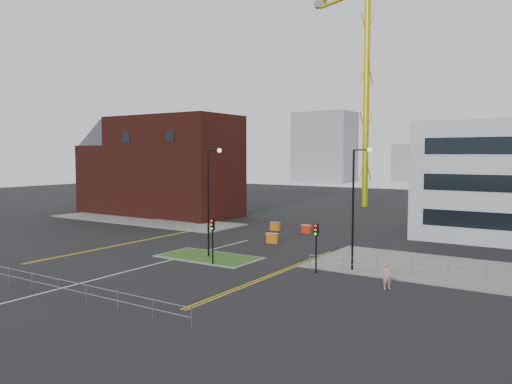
% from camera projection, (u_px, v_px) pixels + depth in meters
% --- Properties ---
extents(ground, '(200.00, 200.00, 0.00)m').
position_uv_depth(ground, '(119.00, 273.00, 36.36)').
color(ground, black).
rests_on(ground, ground).
extents(pavement_left, '(28.00, 8.00, 0.12)m').
position_uv_depth(pavement_left, '(143.00, 220.00, 65.61)').
color(pavement_left, slate).
rests_on(pavement_left, ground).
extents(pavement_right, '(24.00, 10.00, 0.12)m').
position_uv_depth(pavement_right, '(477.00, 273.00, 36.14)').
color(pavement_right, slate).
rests_on(pavement_right, ground).
extents(island_kerb, '(8.60, 4.60, 0.08)m').
position_uv_depth(island_kerb, '(209.00, 257.00, 41.97)').
color(island_kerb, slate).
rests_on(island_kerb, ground).
extents(grass_island, '(8.00, 4.00, 0.12)m').
position_uv_depth(grass_island, '(209.00, 257.00, 41.97)').
color(grass_island, '#1F4A18').
rests_on(grass_island, ground).
extents(brick_building, '(24.20, 10.07, 14.24)m').
position_uv_depth(brick_building, '(158.00, 167.00, 71.74)').
color(brick_building, '#4D1A13').
rests_on(brick_building, ground).
extents(tower_crane, '(48.58, 23.03, 40.66)m').
position_uv_depth(tower_crane, '(394.00, 29.00, 76.67)').
color(tower_crane, '#DAC50C').
rests_on(tower_crane, ground).
extents(streetlamp_island, '(1.46, 0.36, 9.18)m').
position_uv_depth(streetlamp_island, '(210.00, 194.00, 41.45)').
color(streetlamp_island, black).
rests_on(streetlamp_island, ground).
extents(streetlamp_right_near, '(1.46, 0.36, 9.18)m').
position_uv_depth(streetlamp_right_near, '(356.00, 199.00, 36.61)').
color(streetlamp_right_near, black).
rests_on(streetlamp_right_near, ground).
extents(traffic_light_island, '(0.28, 0.33, 3.65)m').
position_uv_depth(traffic_light_island, '(212.00, 233.00, 39.00)').
color(traffic_light_island, black).
rests_on(traffic_light_island, ground).
extents(traffic_light_right, '(0.28, 0.33, 3.65)m').
position_uv_depth(traffic_light_right, '(316.00, 238.00, 36.34)').
color(traffic_light_right, black).
rests_on(traffic_light_right, ground).
extents(railing_front, '(24.05, 0.05, 1.10)m').
position_uv_depth(railing_front, '(45.00, 280.00, 31.28)').
color(railing_front, gray).
rests_on(railing_front, ground).
extents(railing_left, '(6.05, 0.05, 1.10)m').
position_uv_depth(railing_left, '(174.00, 224.00, 57.33)').
color(railing_left, gray).
rests_on(railing_left, ground).
extents(railing_right, '(19.05, 5.05, 1.10)m').
position_uv_depth(railing_right, '(448.00, 268.00, 34.81)').
color(railing_right, gray).
rests_on(railing_right, ground).
extents(centre_line, '(0.15, 30.00, 0.01)m').
position_uv_depth(centre_line, '(139.00, 268.00, 38.03)').
color(centre_line, silver).
rests_on(centre_line, ground).
extents(yellow_left_a, '(0.12, 24.00, 0.01)m').
position_uv_depth(yellow_left_a, '(134.00, 242.00, 49.61)').
color(yellow_left_a, gold).
rests_on(yellow_left_a, ground).
extents(yellow_left_b, '(0.12, 24.00, 0.01)m').
position_uv_depth(yellow_left_b, '(136.00, 242.00, 49.45)').
color(yellow_left_b, gold).
rests_on(yellow_left_b, ground).
extents(yellow_right_a, '(0.12, 20.00, 0.01)m').
position_uv_depth(yellow_right_a, '(273.00, 274.00, 36.23)').
color(yellow_right_a, gold).
rests_on(yellow_right_a, ground).
extents(yellow_right_b, '(0.12, 20.00, 0.01)m').
position_uv_depth(yellow_right_b, '(276.00, 274.00, 36.07)').
color(yellow_right_b, gold).
rests_on(yellow_right_b, ground).
extents(skyline_a, '(18.00, 12.00, 22.00)m').
position_uv_depth(skyline_a, '(324.00, 147.00, 157.66)').
color(skyline_a, gray).
rests_on(skyline_a, ground).
extents(skyline_b, '(24.00, 12.00, 16.00)m').
position_uv_depth(skyline_b, '(503.00, 157.00, 139.14)').
color(skyline_b, gray).
rests_on(skyline_b, ground).
extents(skyline_d, '(30.00, 12.00, 12.00)m').
position_uv_depth(skyline_d, '(444.00, 163.00, 157.42)').
color(skyline_d, gray).
rests_on(skyline_d, ground).
extents(pedestrian, '(0.75, 0.73, 1.73)m').
position_uv_depth(pedestrian, '(388.00, 276.00, 32.06)').
color(pedestrian, pink).
rests_on(pedestrian, ground).
extents(barrier_left, '(1.22, 0.74, 0.98)m').
position_uv_depth(barrier_left, '(275.00, 226.00, 56.95)').
color(barrier_left, '#D1650B').
rests_on(barrier_left, ground).
extents(barrier_mid, '(1.25, 0.57, 1.01)m').
position_uv_depth(barrier_mid, '(272.00, 238.00, 48.65)').
color(barrier_mid, orange).
rests_on(barrier_mid, ground).
extents(barrier_right, '(1.19, 0.54, 0.97)m').
position_uv_depth(barrier_right, '(307.00, 229.00, 54.77)').
color(barrier_right, red).
rests_on(barrier_right, ground).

